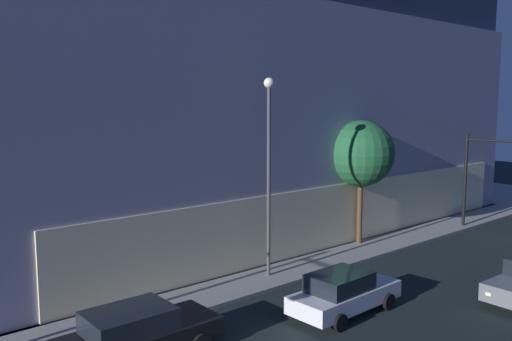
# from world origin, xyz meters

# --- Properties ---
(modern_building) EXTENTS (34.50, 31.47, 15.82)m
(modern_building) POSITION_xyz_m (12.69, 23.34, 7.83)
(modern_building) COLOR #4C4C51
(modern_building) RESTS_ON ground
(traffic_light_far_corner) EXTENTS (0.45, 4.66, 5.51)m
(traffic_light_far_corner) POSITION_xyz_m (21.84, 4.30, 3.92)
(traffic_light_far_corner) COLOR black
(traffic_light_far_corner) RESTS_ON sidewalk_corner
(street_lamp_sidewalk) EXTENTS (0.44, 0.44, 8.39)m
(street_lamp_sidewalk) POSITION_xyz_m (6.59, 6.61, 5.38)
(street_lamp_sidewalk) COLOR #434343
(street_lamp_sidewalk) RESTS_ON sidewalk_corner
(sidewalk_tree) EXTENTS (3.45, 3.45, 6.47)m
(sidewalk_tree) POSITION_xyz_m (13.81, 7.44, 4.87)
(sidewalk_tree) COLOR #4D381E
(sidewalk_tree) RESTS_ON sidewalk_corner
(car_black) EXTENTS (4.82, 2.20, 1.58)m
(car_black) POSITION_xyz_m (-1.20, 3.76, 0.81)
(car_black) COLOR black
(car_black) RESTS_ON ground
(car_white) EXTENTS (4.52, 2.05, 1.54)m
(car_white) POSITION_xyz_m (6.06, 2.01, 0.78)
(car_white) COLOR silver
(car_white) RESTS_ON ground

